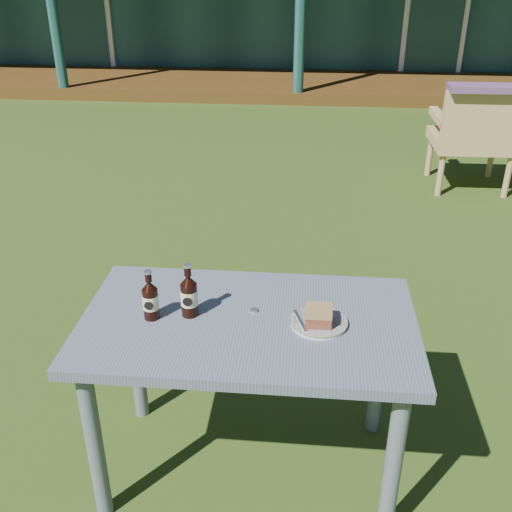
# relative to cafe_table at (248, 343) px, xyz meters

# --- Properties ---
(ground) EXTENTS (80.00, 80.00, 0.00)m
(ground) POSITION_rel_cafe_table_xyz_m (0.00, 1.60, -0.62)
(ground) COLOR #334916
(cafe_table) EXTENTS (1.20, 0.70, 0.72)m
(cafe_table) POSITION_rel_cafe_table_xyz_m (0.00, 0.00, 0.00)
(cafe_table) COLOR slate
(cafe_table) RESTS_ON ground
(plate) EXTENTS (0.20, 0.20, 0.01)m
(plate) POSITION_rel_cafe_table_xyz_m (0.25, -0.01, 0.11)
(plate) COLOR silver
(plate) RESTS_ON cafe_table
(cake_slice) EXTENTS (0.09, 0.09, 0.06)m
(cake_slice) POSITION_rel_cafe_table_xyz_m (0.25, -0.02, 0.15)
(cake_slice) COLOR brown
(cake_slice) RESTS_ON plate
(fork) EXTENTS (0.06, 0.14, 0.00)m
(fork) POSITION_rel_cafe_table_xyz_m (0.19, -0.02, 0.12)
(fork) COLOR silver
(fork) RESTS_ON plate
(cola_bottle_near) EXTENTS (0.06, 0.06, 0.21)m
(cola_bottle_near) POSITION_rel_cafe_table_xyz_m (-0.21, 0.01, 0.18)
(cola_bottle_near) COLOR black
(cola_bottle_near) RESTS_ON cafe_table
(cola_bottle_far) EXTENTS (0.06, 0.06, 0.19)m
(cola_bottle_far) POSITION_rel_cafe_table_xyz_m (-0.34, -0.02, 0.18)
(cola_bottle_far) COLOR black
(cola_bottle_far) RESTS_ON cafe_table
(bottle_cap) EXTENTS (0.03, 0.03, 0.01)m
(bottle_cap) POSITION_rel_cafe_table_xyz_m (0.02, 0.06, 0.11)
(bottle_cap) COLOR silver
(bottle_cap) RESTS_ON cafe_table
(armchair_left) EXTENTS (0.67, 0.63, 0.89)m
(armchair_left) POSITION_rel_cafe_table_xyz_m (1.58, 3.32, -0.12)
(armchair_left) COLOR tan
(armchair_left) RESTS_ON ground
(floral_throw) EXTENTS (0.64, 0.23, 0.05)m
(floral_throw) POSITION_rel_cafe_table_xyz_m (1.58, 3.14, 0.29)
(floral_throw) COLOR #5E3E64
(floral_throw) RESTS_ON armchair_left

